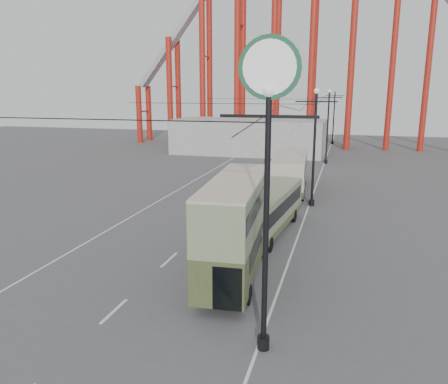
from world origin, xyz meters
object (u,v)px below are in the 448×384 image
(single_decker_cream, at_px, (290,170))
(pedestrian, at_px, (202,217))
(single_decker_green, at_px, (268,209))
(lamp_post_near, at_px, (268,130))
(double_decker_bus, at_px, (236,222))

(single_decker_cream, distance_m, pedestrian, 14.04)
(single_decker_green, distance_m, single_decker_cream, 12.72)
(lamp_post_near, xyz_separation_m, double_decker_bus, (-2.56, 6.01, -5.08))
(single_decker_green, distance_m, pedestrian, 4.47)
(double_decker_bus, height_order, single_decker_cream, double_decker_bus)
(single_decker_green, bearing_deg, pedestrian, -165.65)
(lamp_post_near, bearing_deg, single_decker_green, 99.43)
(lamp_post_near, xyz_separation_m, single_decker_green, (-2.18, 13.15, -6.26))
(single_decker_cream, bearing_deg, double_decker_bus, -94.34)
(double_decker_bus, bearing_deg, lamp_post_near, -71.23)
(pedestrian, bearing_deg, lamp_post_near, 96.00)
(lamp_post_near, distance_m, double_decker_bus, 8.27)
(pedestrian, bearing_deg, double_decker_bus, 99.97)
(lamp_post_near, distance_m, single_decker_green, 14.72)
(double_decker_bus, relative_size, single_decker_cream, 0.83)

